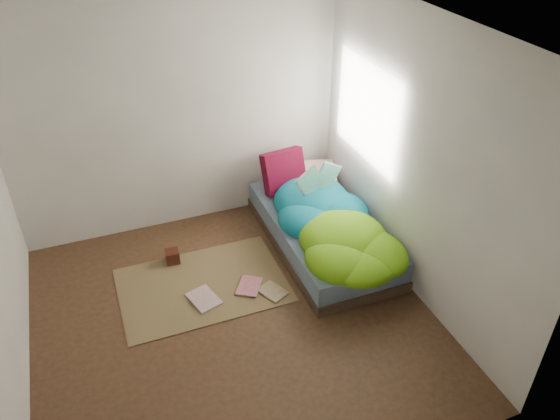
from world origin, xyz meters
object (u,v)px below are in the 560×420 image
object	(u,v)px
bed	(322,232)
floor_book_b	(239,285)
wooden_box	(173,256)
pillow_magenta	(284,171)
floor_book_a	(193,304)
open_book	(319,171)

from	to	relation	value
bed	floor_book_b	xyz separation A→B (m)	(-1.04, -0.32, -0.14)
bed	wooden_box	xyz separation A→B (m)	(-1.56, 0.29, -0.09)
pillow_magenta	floor_book_a	bearing A→B (deg)	-148.13
bed	floor_book_b	distance (m)	1.10
wooden_box	floor_book_b	size ratio (longest dim) A/B	0.48
bed	pillow_magenta	distance (m)	0.83
open_book	floor_book_b	bearing A→B (deg)	-165.51
wooden_box	floor_book_b	bearing A→B (deg)	-49.49
wooden_box	floor_book_a	size ratio (longest dim) A/B	0.42
floor_book_a	floor_book_b	distance (m)	0.49
bed	floor_book_a	size ratio (longest dim) A/B	6.20
bed	open_book	bearing A→B (deg)	81.59
pillow_magenta	floor_book_a	distance (m)	1.85
floor_book_a	floor_book_b	xyz separation A→B (m)	(0.48, 0.10, 0.00)
open_book	wooden_box	distance (m)	1.76
floor_book_a	bed	bearing A→B (deg)	-1.17
pillow_magenta	wooden_box	size ratio (longest dim) A/B	3.47
open_book	wooden_box	bearing A→B (deg)	165.51
pillow_magenta	open_book	world-z (taller)	open_book
open_book	floor_book_a	size ratio (longest dim) A/B	1.41
floor_book_a	pillow_magenta	bearing A→B (deg)	23.03
bed	floor_book_a	xyz separation A→B (m)	(-1.53, -0.42, -0.14)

